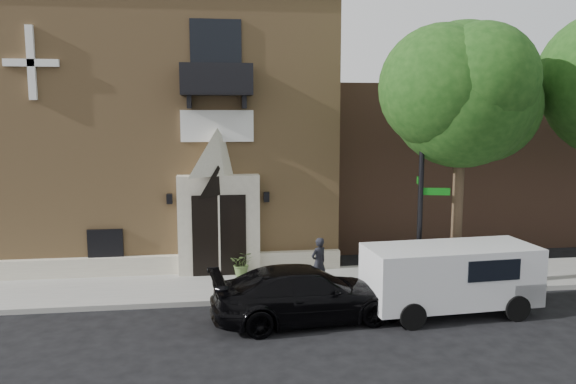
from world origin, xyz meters
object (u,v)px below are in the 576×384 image
(black_sedan, at_px, (306,294))
(pedestrian_near, at_px, (319,262))
(street_sign, at_px, (421,194))
(fire_hydrant, at_px, (403,278))
(cargo_van, at_px, (456,276))
(dumpster, at_px, (451,268))

(black_sedan, relative_size, pedestrian_near, 3.26)
(black_sedan, bearing_deg, street_sign, -72.21)
(black_sedan, bearing_deg, pedestrian_near, -25.07)
(fire_hydrant, bearing_deg, pedestrian_near, 164.42)
(black_sedan, height_order, cargo_van, cargo_van)
(street_sign, bearing_deg, fire_hydrant, -164.57)
(black_sedan, height_order, street_sign, street_sign)
(black_sedan, distance_m, street_sign, 4.60)
(black_sedan, distance_m, dumpster, 5.11)
(cargo_van, height_order, pedestrian_near, cargo_van)
(black_sedan, height_order, pedestrian_near, pedestrian_near)
(pedestrian_near, bearing_deg, fire_hydrant, 133.03)
(black_sedan, distance_m, pedestrian_near, 2.43)
(dumpster, height_order, pedestrian_near, pedestrian_near)
(cargo_van, distance_m, dumpster, 2.03)
(fire_hydrant, relative_size, dumpster, 0.45)
(cargo_van, relative_size, street_sign, 0.82)
(black_sedan, height_order, fire_hydrant, black_sedan)
(dumpster, bearing_deg, fire_hydrant, -169.73)
(fire_hydrant, height_order, dumpster, dumpster)
(cargo_van, bearing_deg, black_sedan, 176.45)
(dumpster, relative_size, pedestrian_near, 1.10)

